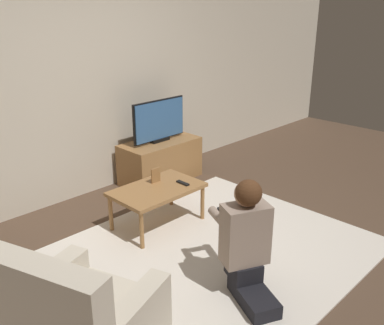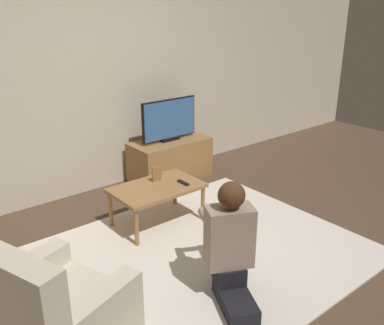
# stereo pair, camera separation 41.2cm
# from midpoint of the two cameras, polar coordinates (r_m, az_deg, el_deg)

# --- Properties ---
(ground_plane) EXTENTS (10.00, 10.00, 0.00)m
(ground_plane) POSITION_cam_midpoint_polar(r_m,az_deg,el_deg) (3.84, 3.94, -12.51)
(ground_plane) COLOR brown
(wall_back) EXTENTS (10.00, 0.06, 2.60)m
(wall_back) POSITION_cam_midpoint_polar(r_m,az_deg,el_deg) (4.87, -11.66, 10.76)
(wall_back) COLOR beige
(wall_back) RESTS_ON ground_plane
(rug) EXTENTS (2.82, 2.26, 0.02)m
(rug) POSITION_cam_midpoint_polar(r_m,az_deg,el_deg) (3.83, 3.94, -12.41)
(rug) COLOR silver
(rug) RESTS_ON ground_plane
(tv_stand) EXTENTS (0.98, 0.50, 0.51)m
(tv_stand) POSITION_cam_midpoint_polar(r_m,az_deg,el_deg) (5.32, -0.71, 0.31)
(tv_stand) COLOR olive
(tv_stand) RESTS_ON ground_plane
(tv) EXTENTS (0.77, 0.08, 0.51)m
(tv) POSITION_cam_midpoint_polar(r_m,az_deg,el_deg) (5.16, -0.76, 5.68)
(tv) COLOR black
(tv) RESTS_ON tv_stand
(coffee_table) EXTENTS (0.87, 0.55, 0.41)m
(coffee_table) POSITION_cam_midpoint_polar(r_m,az_deg,el_deg) (4.19, -1.89, -3.78)
(coffee_table) COLOR olive
(coffee_table) RESTS_ON ground_plane
(armchair) EXTENTS (0.93, 0.96, 0.89)m
(armchair) POSITION_cam_midpoint_polar(r_m,az_deg,el_deg) (2.81, -14.01, -19.99)
(armchair) COLOR beige
(armchair) RESTS_ON ground_plane
(person_kneeling) EXTENTS (0.57, 0.83, 0.92)m
(person_kneeling) POSITION_cam_midpoint_polar(r_m,az_deg,el_deg) (3.18, 8.86, -10.49)
(person_kneeling) COLOR black
(person_kneeling) RESTS_ON rug
(picture_frame) EXTENTS (0.11, 0.01, 0.15)m
(picture_frame) POSITION_cam_midpoint_polar(r_m,az_deg,el_deg) (4.27, -1.96, -1.58)
(picture_frame) COLOR olive
(picture_frame) RESTS_ON coffee_table
(remote) EXTENTS (0.04, 0.15, 0.02)m
(remote) POSITION_cam_midpoint_polar(r_m,az_deg,el_deg) (4.23, 1.59, -2.76)
(remote) COLOR black
(remote) RESTS_ON coffee_table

